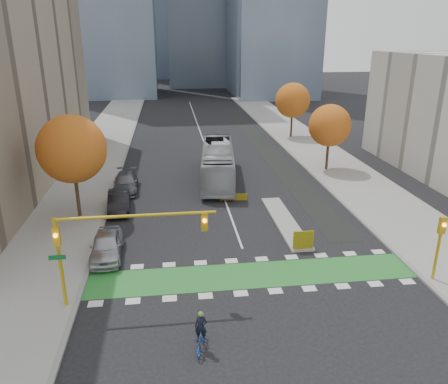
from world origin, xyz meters
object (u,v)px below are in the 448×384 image
object	(u,v)px
traffic_signal_east	(440,239)
parked_car_b	(119,201)
tree_east_near	(330,126)
parked_car_a	(107,245)
tree_west	(72,149)
hazard_board	(303,240)
tree_east_far	(293,100)
traffic_signal_west	(109,236)
parked_car_c	(126,182)
bus	(218,163)
cyclist	(201,337)

from	to	relation	value
traffic_signal_east	parked_car_b	bearing A→B (deg)	145.07
tree_east_near	parked_car_a	distance (m)	27.32
tree_west	tree_east_near	distance (m)	26.01
hazard_board	tree_east_near	xyz separation A→B (m)	(8.00, 17.80, 4.06)
parked_car_a	tree_west	bearing A→B (deg)	111.57
tree_east_far	hazard_board	bearing A→B (deg)	-104.12
traffic_signal_west	parked_car_c	bearing A→B (deg)	92.89
hazard_board	bus	world-z (taller)	bus
parked_car_a	parked_car_c	bearing A→B (deg)	87.81
tree_west	parked_car_c	xyz separation A→B (m)	(3.13, 6.11, -4.83)
cyclist	tree_east_near	bearing A→B (deg)	74.06
tree_east_far	parked_car_b	distance (m)	33.19
tree_west	traffic_signal_east	bearing A→B (deg)	-29.07
hazard_board	tree_west	distance (m)	18.44
traffic_signal_east	parked_car_b	xyz separation A→B (m)	(-19.50, 13.62, -1.93)
traffic_signal_east	parked_car_c	world-z (taller)	traffic_signal_east
tree_east_far	traffic_signal_west	xyz separation A→B (m)	(-20.43, -38.51, -1.21)
tree_east_far	parked_car_c	size ratio (longest dim) A/B	1.41
bus	parked_car_a	size ratio (longest dim) A/B	2.66
cyclist	parked_car_b	world-z (taller)	cyclist
traffic_signal_west	parked_car_c	size ratio (longest dim) A/B	1.57
hazard_board	parked_car_a	size ratio (longest dim) A/B	0.29
parked_car_b	tree_east_near	bearing A→B (deg)	19.06
tree_east_near	tree_east_far	distance (m)	16.01
traffic_signal_east	parked_car_a	xyz separation A→B (m)	(-19.50, 5.51, -1.91)
traffic_signal_east	parked_car_b	size ratio (longest dim) A/B	0.84
parked_car_c	cyclist	bearing A→B (deg)	-78.34
tree_east_near	traffic_signal_west	xyz separation A→B (m)	(-19.93, -22.51, -0.83)
tree_west	parked_car_a	world-z (taller)	tree_west
tree_east_far	traffic_signal_east	xyz separation A→B (m)	(-2.00, -38.51, -2.51)
parked_car_b	parked_car_c	size ratio (longest dim) A/B	0.90
hazard_board	tree_west	size ratio (longest dim) A/B	0.17
tree_west	traffic_signal_east	distance (m)	25.90
hazard_board	bus	size ratio (longest dim) A/B	0.11
tree_west	parked_car_b	world-z (taller)	tree_west
tree_west	bus	bearing A→B (deg)	33.87
tree_east_near	cyclist	world-z (taller)	tree_east_near
cyclist	parked_car_c	bearing A→B (deg)	117.32
hazard_board	tree_east_near	distance (m)	19.93
tree_east_far	bus	world-z (taller)	tree_east_far
tree_east_far	cyclist	xyz separation A→B (m)	(-16.07, -42.75, -4.55)
tree_east_near	bus	world-z (taller)	tree_east_near
tree_west	cyclist	xyz separation A→B (m)	(8.43, -16.75, -4.93)
traffic_signal_east	parked_car_a	size ratio (longest dim) A/B	0.85
tree_west	tree_east_far	xyz separation A→B (m)	(24.50, 26.00, -0.38)
hazard_board	parked_car_c	bearing A→B (deg)	132.78
tree_east_far	parked_car_a	bearing A→B (deg)	-123.08
traffic_signal_west	bus	bearing A→B (deg)	68.88
hazard_board	traffic_signal_west	distance (m)	13.23
traffic_signal_east	cyclist	size ratio (longest dim) A/B	1.99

